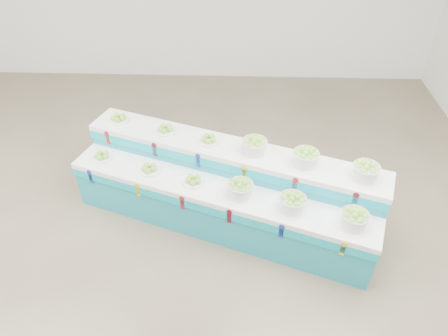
{
  "coord_description": "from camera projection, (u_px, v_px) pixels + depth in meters",
  "views": [
    {
      "loc": [
        1.1,
        -3.24,
        4.15
      ],
      "look_at": [
        0.95,
        0.78,
        0.87
      ],
      "focal_mm": 33.45,
      "sensor_mm": 36.0,
      "label": 1
    }
  ],
  "objects": [
    {
      "name": "plate_upper_right",
      "position": [
        209.0,
        139.0,
        5.33
      ],
      "size": [
        0.34,
        0.34,
        0.1
      ],
      "primitive_type": "cylinder",
      "rotation": [
        0.0,
        0.0,
        -0.34
      ],
      "color": "white",
      "rests_on": "display_stand"
    },
    {
      "name": "plate_lower_right",
      "position": [
        193.0,
        180.0,
        5.16
      ],
      "size": [
        0.34,
        0.34,
        0.1
      ],
      "primitive_type": "cylinder",
      "rotation": [
        0.0,
        0.0,
        -0.34
      ],
      "color": "white",
      "rests_on": "display_stand"
    },
    {
      "name": "basket_upper_mid",
      "position": [
        306.0,
        157.0,
        4.93
      ],
      "size": [
        0.4,
        0.4,
        0.23
      ],
      "primitive_type": null,
      "rotation": [
        0.0,
        0.0,
        -0.34
      ],
      "color": "silver",
      "rests_on": "display_stand"
    },
    {
      "name": "ground",
      "position": [
        145.0,
        260.0,
        5.16
      ],
      "size": [
        10.0,
        10.0,
        0.0
      ],
      "primitive_type": "plane",
      "color": "brown",
      "rests_on": "ground"
    },
    {
      "name": "basket_upper_left",
      "position": [
        255.0,
        145.0,
        5.11
      ],
      "size": [
        0.4,
        0.4,
        0.23
      ],
      "primitive_type": null,
      "rotation": [
        0.0,
        0.0,
        -0.34
      ],
      "color": "silver",
      "rests_on": "display_stand"
    },
    {
      "name": "display_stand",
      "position": [
        224.0,
        189.0,
        5.42
      ],
      "size": [
        4.09,
        2.3,
        1.02
      ],
      "primitive_type": null,
      "rotation": [
        0.0,
        0.0,
        -0.34
      ],
      "color": "teal",
      "rests_on": "ground"
    },
    {
      "name": "plate_lower_mid",
      "position": [
        149.0,
        168.0,
        5.34
      ],
      "size": [
        0.34,
        0.34,
        0.1
      ],
      "primitive_type": "cylinder",
      "rotation": [
        0.0,
        0.0,
        -0.34
      ],
      "color": "white",
      "rests_on": "display_stand"
    },
    {
      "name": "basket_lower_mid",
      "position": [
        293.0,
        202.0,
        4.76
      ],
      "size": [
        0.4,
        0.4,
        0.23
      ],
      "primitive_type": null,
      "rotation": [
        0.0,
        0.0,
        -0.34
      ],
      "color": "silver",
      "rests_on": "display_stand"
    },
    {
      "name": "basket_upper_right",
      "position": [
        366.0,
        171.0,
        4.73
      ],
      "size": [
        0.4,
        0.4,
        0.23
      ],
      "primitive_type": null,
      "rotation": [
        0.0,
        0.0,
        -0.34
      ],
      "color": "silver",
      "rests_on": "display_stand"
    },
    {
      "name": "plate_upper_left",
      "position": [
        119.0,
        118.0,
        5.71
      ],
      "size": [
        0.34,
        0.34,
        0.1
      ],
      "primitive_type": "cylinder",
      "rotation": [
        0.0,
        0.0,
        -0.34
      ],
      "color": "white",
      "rests_on": "display_stand"
    },
    {
      "name": "basket_lower_right",
      "position": [
        354.0,
        219.0,
        4.56
      ],
      "size": [
        0.4,
        0.4,
        0.23
      ],
      "primitive_type": null,
      "rotation": [
        0.0,
        0.0,
        -0.34
      ],
      "color": "silver",
      "rests_on": "display_stand"
    },
    {
      "name": "plate_lower_left",
      "position": [
        102.0,
        156.0,
        5.55
      ],
      "size": [
        0.34,
        0.34,
        0.1
      ],
      "primitive_type": "cylinder",
      "rotation": [
        0.0,
        0.0,
        -0.34
      ],
      "color": "white",
      "rests_on": "display_stand"
    },
    {
      "name": "plate_upper_mid",
      "position": [
        165.0,
        129.0,
        5.51
      ],
      "size": [
        0.34,
        0.34,
        0.1
      ],
      "primitive_type": "cylinder",
      "rotation": [
        0.0,
        0.0,
        -0.34
      ],
      "color": "white",
      "rests_on": "display_stand"
    },
    {
      "name": "basket_lower_left",
      "position": [
        240.0,
        188.0,
        4.95
      ],
      "size": [
        0.4,
        0.4,
        0.23
      ],
      "primitive_type": null,
      "rotation": [
        0.0,
        0.0,
        -0.34
      ],
      "color": "silver",
      "rests_on": "display_stand"
    }
  ]
}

